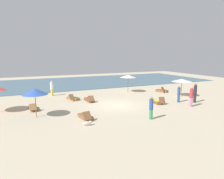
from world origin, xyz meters
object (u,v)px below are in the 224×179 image
person_1 (191,96)px  person_4 (52,88)px  umbrella_3 (35,92)px  lounger_3 (86,117)px  lounger_4 (162,91)px  person_2 (195,93)px  person_0 (179,94)px  lounger_0 (73,98)px  lounger_2 (89,100)px  dog (87,123)px  lounger_1 (33,108)px  umbrella_2 (128,76)px  lounger_5 (157,102)px  person_3 (151,108)px  umbrella_1 (182,80)px

person_1 → person_4: person_1 is taller
umbrella_3 → lounger_3: 4.26m
lounger_4 → person_4: 13.49m
lounger_3 → person_2: person_2 is taller
person_0 → person_2: bearing=-29.8°
lounger_0 → lounger_4: bearing=-1.1°
umbrella_3 → lounger_2: size_ratio=1.30×
umbrella_3 → person_0: 13.45m
person_0 → person_4: person_4 is taller
lounger_4 → dog: 14.90m
person_0 → dog: bearing=-165.1°
lounger_1 → dog: 6.50m
lounger_2 → lounger_4: 10.12m
umbrella_2 → lounger_5: 6.61m
lounger_1 → person_4: person_4 is taller
person_3 → lounger_1: bearing=140.2°
person_3 → dog: person_3 is taller
lounger_2 → person_2: 10.56m
lounger_5 → lounger_2: bearing=147.5°
umbrella_2 → person_4: (-8.96, 1.90, -1.19)m
lounger_3 → dog: bearing=-103.9°
lounger_3 → person_1: 9.92m
person_1 → person_4: bearing=135.4°
dog → person_4: bearing=92.4°
lounger_4 → lounger_5: bearing=-132.3°
umbrella_2 → lounger_3: 11.66m
umbrella_2 → person_3: 10.93m
lounger_5 → person_3: (-3.47, -3.86, 0.69)m
umbrella_1 → lounger_5: bearing=-160.7°
umbrella_3 → person_0: (13.38, -0.69, -1.15)m
umbrella_1 → person_2: umbrella_1 is taller
lounger_0 → person_0: bearing=-30.3°
lounger_0 → person_0: person_0 is taller
person_1 → person_3: size_ratio=1.11×
lounger_2 → lounger_5: (5.70, -3.63, 0.00)m
person_1 → person_3: bearing=-164.4°
lounger_2 → person_4: size_ratio=0.99×
lounger_0 → umbrella_1: bearing=-16.4°
lounger_5 → person_4: 11.98m
umbrella_2 → lounger_4: (4.07, -1.55, -1.88)m
lounger_5 → dog: size_ratio=2.56×
umbrella_3 → lounger_0: size_ratio=1.28×
person_4 → dog: person_4 is taller
umbrella_1 → lounger_4: (-0.17, 3.20, -1.68)m
lounger_3 → person_4: size_ratio=1.00×
person_1 → umbrella_1: bearing=57.5°
person_1 → dog: (-10.23, -0.91, -0.81)m
lounger_0 → person_0: size_ratio=1.05×
lounger_1 → person_2: 15.30m
umbrella_3 → person_4: (2.44, 8.01, -1.12)m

